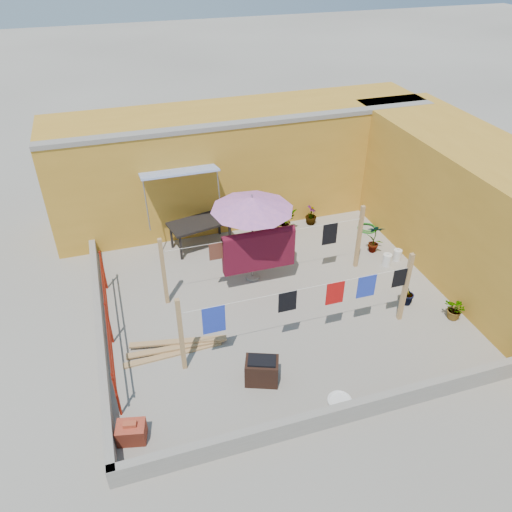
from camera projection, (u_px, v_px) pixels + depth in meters
name	position (u px, v px, depth m)	size (l,w,h in m)	color
ground	(277.00, 302.00, 11.98)	(80.00, 80.00, 0.00)	#9E998E
wall_back	(241.00, 162.00, 14.90)	(11.00, 3.27, 3.21)	#BE8829
wall_right	(475.00, 212.00, 12.38)	(2.40, 9.00, 3.20)	#BE8829
parapet_front	(343.00, 413.00, 9.04)	(8.30, 0.16, 0.44)	gray
parapet_left	(100.00, 331.00, 10.85)	(0.16, 7.30, 0.44)	gray
red_railing	(108.00, 317.00, 10.46)	(0.05, 4.20, 1.10)	maroon
clothesline_rig	(264.00, 256.00, 11.82)	(5.09, 2.35, 1.80)	tan
patio_umbrella	(252.00, 204.00, 11.61)	(2.33, 2.33, 2.38)	gray
outdoor_table	(200.00, 224.00, 13.64)	(1.82, 1.17, 0.79)	black
brick_stack	(131.00, 432.00, 8.75)	(0.57, 0.46, 0.44)	#AE3E28
lumber_pile	(176.00, 348.00, 10.63)	(2.24, 0.62, 0.14)	tan
brazier	(262.00, 370.00, 9.81)	(0.76, 0.64, 0.59)	black
white_basin	(340.00, 401.00, 9.50)	(0.48, 0.48, 0.08)	silver
water_jug_a	(397.00, 255.00, 13.39)	(0.22, 0.22, 0.35)	silver
water_jug_b	(387.00, 260.00, 13.19)	(0.24, 0.24, 0.37)	silver
green_hose	(367.00, 228.00, 14.78)	(0.57, 0.57, 0.08)	#196A17
plant_back_a	(284.00, 221.00, 14.47)	(0.67, 0.58, 0.75)	#215117
plant_back_b	(311.00, 215.00, 14.89)	(0.34, 0.34, 0.60)	#215117
plant_right_a	(375.00, 238.00, 13.56)	(0.47, 0.32, 0.89)	#215117
plant_right_b	(408.00, 294.00, 11.75)	(0.35, 0.28, 0.64)	#215117
plant_right_c	(456.00, 309.00, 11.35)	(0.49, 0.43, 0.55)	#215117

